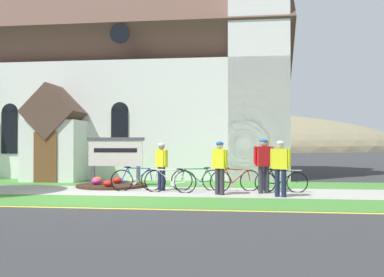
% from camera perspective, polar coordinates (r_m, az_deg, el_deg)
% --- Properties ---
extents(ground, '(140.00, 140.00, 0.00)m').
position_cam_1_polar(ground, '(16.50, -8.96, -6.27)').
color(ground, '#333335').
extents(sidewalk_slab, '(32.00, 2.78, 0.01)m').
position_cam_1_polar(sidewalk_slab, '(15.08, -14.36, -6.77)').
color(sidewalk_slab, '#A8A59E').
rests_on(sidewalk_slab, ground).
extents(grass_verge, '(32.00, 2.26, 0.01)m').
position_cam_1_polar(grass_verge, '(12.79, -18.54, -7.85)').
color(grass_verge, '#427F33').
rests_on(grass_verge, ground).
extents(church_lawn, '(24.00, 2.82, 0.01)m').
position_cam_1_polar(church_lawn, '(17.70, -11.03, -5.88)').
color(church_lawn, '#427F33').
rests_on(church_lawn, ground).
extents(curb_paint_stripe, '(28.00, 0.16, 0.01)m').
position_cam_1_polar(curb_paint_stripe, '(11.65, -21.29, -8.55)').
color(curb_paint_stripe, yellow).
rests_on(curb_paint_stripe, ground).
extents(church_building, '(15.31, 11.47, 13.12)m').
position_cam_1_polar(church_building, '(23.56, -5.67, 7.29)').
color(church_building, white).
rests_on(church_building, ground).
extents(church_sign, '(2.22, 0.21, 1.84)m').
position_cam_1_polar(church_sign, '(16.44, -10.23, -1.98)').
color(church_sign, '#474C56').
rests_on(church_sign, ground).
extents(flower_bed, '(2.58, 2.58, 0.34)m').
position_cam_1_polar(flower_bed, '(16.05, -10.77, -6.13)').
color(flower_bed, '#382319').
rests_on(flower_bed, ground).
extents(bicycle_red, '(1.78, 0.25, 0.82)m').
position_cam_1_polar(bicycle_red, '(13.94, -2.95, -5.71)').
color(bicycle_red, black).
rests_on(bicycle_red, ground).
extents(bicycle_silver, '(1.69, 0.62, 0.83)m').
position_cam_1_polar(bicycle_silver, '(14.38, 5.82, -5.60)').
color(bicycle_silver, black).
rests_on(bicycle_silver, ground).
extents(bicycle_yellow, '(1.73, 0.15, 0.81)m').
position_cam_1_polar(bicycle_yellow, '(14.24, 11.88, -5.68)').
color(bicycle_yellow, black).
rests_on(bicycle_yellow, ground).
extents(bicycle_blue, '(1.69, 0.53, 0.86)m').
position_cam_1_polar(bicycle_blue, '(14.55, -7.45, -5.49)').
color(bicycle_blue, black).
rests_on(bicycle_blue, ground).
extents(bicycle_orange, '(1.78, 0.30, 0.82)m').
position_cam_1_polar(bicycle_orange, '(14.52, 0.75, -5.54)').
color(bicycle_orange, black).
rests_on(bicycle_orange, ground).
extents(cyclist_in_blue_jersey, '(0.33, 0.76, 1.77)m').
position_cam_1_polar(cyclist_in_blue_jersey, '(14.55, 9.83, -2.86)').
color(cyclist_in_blue_jersey, '#191E38').
rests_on(cyclist_in_blue_jersey, ground).
extents(cyclist_in_yellow_jersey, '(0.58, 0.47, 1.70)m').
position_cam_1_polar(cyclist_in_yellow_jersey, '(13.00, 11.81, -3.36)').
color(cyclist_in_yellow_jersey, '#191E38').
rests_on(cyclist_in_yellow_jersey, ground).
extents(cyclist_in_white_jersey, '(0.47, 0.58, 1.63)m').
position_cam_1_polar(cyclist_in_white_jersey, '(14.53, -4.13, -3.29)').
color(cyclist_in_white_jersey, '#191E38').
rests_on(cyclist_in_white_jersey, ground).
extents(cyclist_in_green_jersey, '(0.51, 0.58, 1.68)m').
position_cam_1_polar(cyclist_in_green_jersey, '(13.28, 3.75, -3.38)').
color(cyclist_in_green_jersey, '#2D2D33').
rests_on(cyclist_in_green_jersey, ground).
extents(cyclist_in_orange_jersey, '(0.65, 0.43, 1.77)m').
position_cam_1_polar(cyclist_in_orange_jersey, '(13.83, 9.63, -2.98)').
color(cyclist_in_orange_jersey, '#2D2D33').
rests_on(cyclist_in_orange_jersey, ground).
extents(roadside_conifer, '(2.82, 2.82, 7.66)m').
position_cam_1_polar(roadside_conifer, '(20.75, 9.18, 7.70)').
color(roadside_conifer, '#3D2D1E').
rests_on(roadside_conifer, ground).
extents(distant_hill, '(87.11, 47.50, 17.17)m').
position_cam_1_polar(distant_hill, '(96.78, 1.79, -1.66)').
color(distant_hill, '#847A5B').
rests_on(distant_hill, ground).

